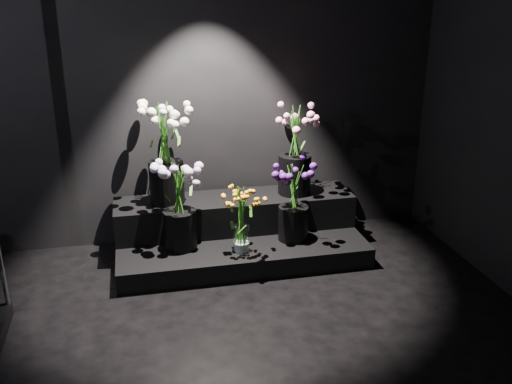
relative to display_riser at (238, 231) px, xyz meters
name	(u,v)px	position (x,y,z in m)	size (l,w,h in m)	color
floor	(251,378)	(-0.23, -1.61, -0.18)	(4.00, 4.00, 0.00)	black
wall_back	(199,76)	(-0.23, 0.39, 1.22)	(4.00, 4.00, 0.00)	black
display_riser	(238,231)	(0.00, 0.00, 0.00)	(1.96, 0.87, 0.44)	black
bouquet_orange_bells	(241,217)	(-0.03, -0.33, 0.26)	(0.28, 0.28, 0.55)	white
bouquet_lilac	(179,201)	(-0.48, -0.17, 0.37)	(0.44, 0.44, 0.68)	black
bouquet_purple	(294,198)	(0.41, -0.21, 0.34)	(0.43, 0.43, 0.63)	black
bouquet_cream_roses	(165,147)	(-0.55, 0.12, 0.71)	(0.50, 0.50, 0.80)	black
bouquet_pink_roses	(295,146)	(0.51, 0.11, 0.66)	(0.46, 0.46, 0.74)	black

